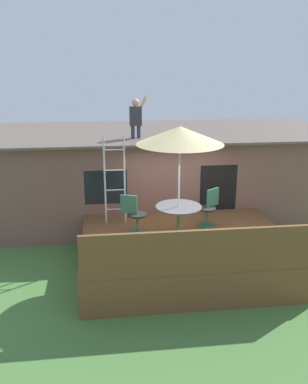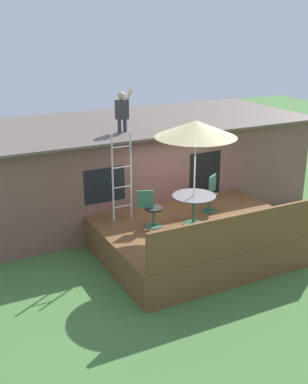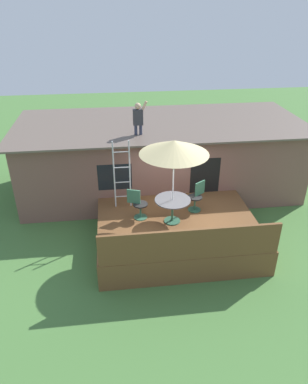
{
  "view_description": "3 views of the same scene",
  "coord_description": "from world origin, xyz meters",
  "px_view_note": "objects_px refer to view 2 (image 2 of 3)",
  "views": [
    {
      "loc": [
        -1.77,
        -8.66,
        4.63
      ],
      "look_at": [
        -0.61,
        0.81,
        1.63
      ],
      "focal_mm": 38.5,
      "sensor_mm": 36.0,
      "label": 1
    },
    {
      "loc": [
        -6.05,
        -9.42,
        5.5
      ],
      "look_at": [
        -0.67,
        1.02,
        1.38
      ],
      "focal_mm": 46.18,
      "sensor_mm": 36.0,
      "label": 2
    },
    {
      "loc": [
        -1.81,
        -8.88,
        6.68
      ],
      "look_at": [
        -0.61,
        0.69,
        1.41
      ],
      "focal_mm": 33.59,
      "sensor_mm": 36.0,
      "label": 3
    }
  ],
  "objects_px": {
    "patio_umbrella": "(196,129)",
    "patio_chair_right": "(210,194)",
    "patio_table": "(194,202)",
    "step_ladder": "(122,177)",
    "patio_chair_left": "(151,209)",
    "person_figure": "(122,109)"
  },
  "relations": [
    {
      "from": "patio_table",
      "to": "patio_chair_left",
      "type": "bearing_deg",
      "value": 160.35
    },
    {
      "from": "patio_chair_left",
      "to": "patio_table",
      "type": "bearing_deg",
      "value": -0.0
    },
    {
      "from": "step_ladder",
      "to": "patio_chair_right",
      "type": "relative_size",
      "value": 2.39
    },
    {
      "from": "patio_umbrella",
      "to": "patio_chair_right",
      "type": "distance_m",
      "value": 2.16
    },
    {
      "from": "patio_umbrella",
      "to": "person_figure",
      "type": "height_order",
      "value": "person_figure"
    },
    {
      "from": "step_ladder",
      "to": "person_figure",
      "type": "xyz_separation_m",
      "value": [
        0.64,
        1.37,
        1.39
      ]
    },
    {
      "from": "patio_table",
      "to": "patio_chair_left",
      "type": "height_order",
      "value": "patio_chair_left"
    },
    {
      "from": "person_figure",
      "to": "patio_chair_left",
      "type": "xyz_separation_m",
      "value": [
        -0.23,
        -2.09,
        -2.03
      ]
    },
    {
      "from": "patio_table",
      "to": "step_ladder",
      "type": "bearing_deg",
      "value": 142.45
    },
    {
      "from": "step_ladder",
      "to": "patio_chair_right",
      "type": "bearing_deg",
      "value": -12.08
    },
    {
      "from": "patio_umbrella",
      "to": "step_ladder",
      "type": "distance_m",
      "value": 2.15
    },
    {
      "from": "step_ladder",
      "to": "person_figure",
      "type": "distance_m",
      "value": 2.05
    },
    {
      "from": "patio_table",
      "to": "person_figure",
      "type": "xyz_separation_m",
      "value": [
        -0.75,
        2.44,
        1.9
      ]
    },
    {
      "from": "step_ladder",
      "to": "patio_chair_right",
      "type": "xyz_separation_m",
      "value": [
        2.25,
        -0.48,
        -0.64
      ]
    },
    {
      "from": "patio_umbrella",
      "to": "patio_chair_right",
      "type": "relative_size",
      "value": 2.76
    },
    {
      "from": "patio_umbrella",
      "to": "patio_chair_left",
      "type": "xyz_separation_m",
      "value": [
        -0.98,
        0.35,
        -1.89
      ]
    },
    {
      "from": "step_ladder",
      "to": "patio_umbrella",
      "type": "bearing_deg",
      "value": -37.55
    },
    {
      "from": "step_ladder",
      "to": "patio_chair_left",
      "type": "xyz_separation_m",
      "value": [
        0.41,
        -0.72,
        -0.64
      ]
    },
    {
      "from": "patio_table",
      "to": "patio_chair_left",
      "type": "xyz_separation_m",
      "value": [
        -0.98,
        0.35,
        -0.13
      ]
    },
    {
      "from": "patio_umbrella",
      "to": "patio_chair_left",
      "type": "bearing_deg",
      "value": 160.35
    },
    {
      "from": "patio_umbrella",
      "to": "patio_chair_right",
      "type": "bearing_deg",
      "value": 34.38
    },
    {
      "from": "patio_umbrella",
      "to": "person_figure",
      "type": "distance_m",
      "value": 2.55
    }
  ]
}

